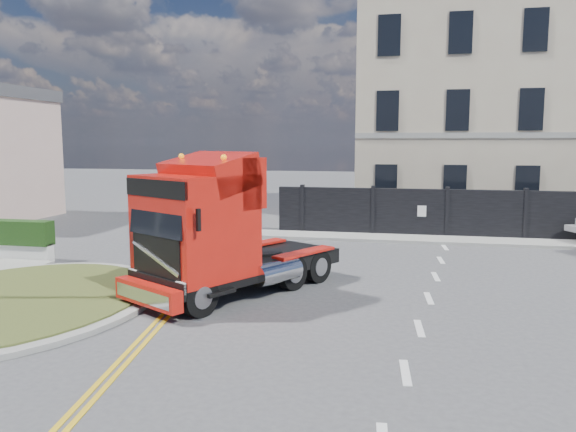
# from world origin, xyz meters

# --- Properties ---
(ground) EXTENTS (120.00, 120.00, 0.00)m
(ground) POSITION_xyz_m (0.00, 0.00, 0.00)
(ground) COLOR #424244
(ground) RESTS_ON ground
(traffic_island) EXTENTS (6.80, 6.80, 0.17)m
(traffic_island) POSITION_xyz_m (-7.00, -3.00, 0.08)
(traffic_island) COLOR gray
(traffic_island) RESTS_ON ground
(hoarding_fence) EXTENTS (18.80, 0.25, 2.00)m
(hoarding_fence) POSITION_xyz_m (6.55, 9.00, 1.00)
(hoarding_fence) COLOR black
(hoarding_fence) RESTS_ON ground
(georgian_building) EXTENTS (12.30, 10.30, 12.80)m
(georgian_building) POSITION_xyz_m (6.00, 16.50, 5.77)
(georgian_building) COLOR #C3B79B
(georgian_building) RESTS_ON ground
(pavement_far) EXTENTS (20.00, 1.60, 0.12)m
(pavement_far) POSITION_xyz_m (6.00, 8.10, 0.06)
(pavement_far) COLOR gray
(pavement_far) RESTS_ON ground
(truck) EXTENTS (4.87, 6.21, 3.54)m
(truck) POSITION_xyz_m (-2.36, -1.40, 1.59)
(truck) COLOR black
(truck) RESTS_ON ground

